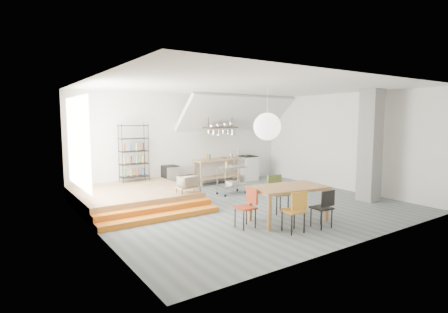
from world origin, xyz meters
TOP-DOWN VIEW (x-y plane):
  - floor at (0.00, 0.00)m, footprint 8.00×8.00m
  - wall_back at (0.00, 3.50)m, footprint 8.00×0.04m
  - wall_left at (-4.00, 0.00)m, footprint 0.04×7.00m
  - wall_right at (4.00, 0.00)m, footprint 0.04×7.00m
  - ceiling at (0.00, 0.00)m, footprint 8.00×7.00m
  - slope_ceiling at (1.80, 2.90)m, footprint 4.40×1.44m
  - window_pane at (-3.98, 1.50)m, footprint 0.02×2.50m
  - platform at (-2.50, 2.00)m, footprint 3.00×3.00m
  - step_lower at (-2.50, 0.05)m, footprint 3.00×0.35m
  - step_upper at (-2.50, 0.40)m, footprint 3.00×0.35m
  - concrete_column at (3.30, -1.50)m, footprint 0.50×0.50m
  - kitchen_counter at (1.10, 3.15)m, footprint 1.80×0.60m
  - stove at (2.50, 3.16)m, footprint 0.60×0.60m
  - pot_rack at (1.13, 2.92)m, footprint 1.20×0.50m
  - wire_shelving at (-2.00, 3.20)m, footprint 0.88×0.38m
  - microwave_shelf at (-1.40, 0.75)m, footprint 0.60×0.40m
  - paper_lantern at (-0.68, -1.59)m, footprint 0.60×0.60m
  - dining_table at (-0.09, -1.68)m, footprint 1.86×1.22m
  - chair_mustard at (-0.58, -2.39)m, footprint 0.45×0.45m
  - chair_black at (0.17, -2.50)m, footprint 0.41×0.41m
  - chair_olive at (0.24, -0.94)m, footprint 0.49×0.49m
  - chair_red at (-1.14, -1.51)m, footprint 0.40×0.40m
  - rolling_cart at (0.51, 1.44)m, footprint 0.92×0.54m
  - mini_fridge at (-0.76, 3.20)m, footprint 0.47×0.47m
  - microwave at (-1.40, 0.75)m, footprint 0.57×0.44m
  - bowl at (1.36, 3.10)m, footprint 0.21×0.21m

SIDE VIEW (x-z plane):
  - floor at x=0.00m, z-range 0.00..0.00m
  - step_lower at x=-2.50m, z-range 0.00..0.13m
  - step_upper at x=-2.50m, z-range 0.00..0.27m
  - platform at x=-2.50m, z-range 0.00..0.40m
  - mini_fridge at x=-0.76m, z-range 0.00..0.80m
  - stove at x=2.50m, z-range -0.11..1.07m
  - chair_black at x=0.17m, z-range 0.08..0.93m
  - chair_red at x=-1.14m, z-range 0.08..0.95m
  - chair_mustard at x=-0.58m, z-range 0.09..0.98m
  - microwave_shelf at x=-1.40m, z-range 0.46..0.63m
  - chair_olive at x=0.24m, z-range 0.09..1.03m
  - rolling_cart at x=0.51m, z-range 0.13..1.01m
  - kitchen_counter at x=1.10m, z-range 0.17..1.08m
  - microwave at x=-1.40m, z-range 0.56..0.85m
  - dining_table at x=-0.09m, z-range 0.32..1.14m
  - bowl at x=1.36m, z-range 0.91..0.96m
  - wire_shelving at x=-2.00m, z-range 0.43..2.23m
  - wall_back at x=0.00m, z-range 0.00..3.20m
  - wall_left at x=-4.00m, z-range 0.00..3.20m
  - wall_right at x=4.00m, z-range 0.00..3.20m
  - concrete_column at x=3.30m, z-range 0.00..3.20m
  - window_pane at x=-3.98m, z-range 0.70..2.90m
  - pot_rack at x=1.13m, z-range 1.26..2.69m
  - paper_lantern at x=-0.68m, z-range 1.90..2.50m
  - slope_ceiling at x=1.80m, z-range 1.89..3.21m
  - ceiling at x=0.00m, z-range 3.19..3.21m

